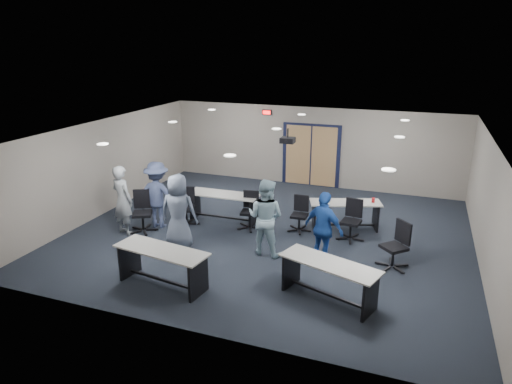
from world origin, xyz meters
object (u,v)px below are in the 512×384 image
(person_back, at_px, (158,195))
(table_back_left, at_px, (224,202))
(table_front_left, at_px, (162,261))
(chair_loose_left, at_px, (142,212))
(chair_loose_right, at_px, (394,246))
(table_front_right, at_px, (329,275))
(chair_back_b, at_px, (250,211))
(chair_back_a, at_px, (186,207))
(person_lightblue, at_px, (266,217))
(table_back_right, at_px, (345,210))
(person_gray, at_px, (123,200))
(chair_back_d, at_px, (351,220))
(chair_back_c, at_px, (299,214))
(person_navy, at_px, (324,229))
(person_plaid, at_px, (178,211))

(person_back, bearing_deg, table_back_left, -154.02)
(table_front_left, bearing_deg, chair_loose_left, 139.34)
(table_back_left, bearing_deg, chair_loose_right, -16.56)
(table_front_right, bearing_deg, chair_loose_right, 77.74)
(table_back_left, distance_m, chair_back_b, 0.91)
(chair_back_a, xyz_separation_m, chair_loose_right, (5.48, -0.64, 0.02))
(table_front_left, bearing_deg, chair_back_a, 118.17)
(table_front_right, relative_size, chair_back_b, 2.05)
(person_lightblue, bearing_deg, person_back, -3.15)
(table_front_right, bearing_deg, chair_loose_left, -178.48)
(table_back_right, distance_m, chair_back_b, 2.54)
(table_front_right, relative_size, person_gray, 1.13)
(chair_loose_left, bearing_deg, chair_back_d, -11.15)
(chair_back_c, bearing_deg, table_front_right, -66.99)
(person_navy, bearing_deg, chair_back_d, -79.97)
(chair_back_a, bearing_deg, person_gray, -157.00)
(chair_back_d, distance_m, person_back, 5.09)
(chair_back_a, xyz_separation_m, person_plaid, (0.50, -1.26, 0.40))
(chair_back_a, height_order, person_plaid, person_plaid)
(chair_back_c, bearing_deg, person_lightblue, -106.11)
(table_back_right, xyz_separation_m, chair_loose_left, (-4.95, -2.03, 0.02))
(table_back_right, xyz_separation_m, chair_back_c, (-1.09, -0.59, -0.05))
(table_back_left, bearing_deg, table_front_left, -87.27)
(chair_loose_left, bearing_deg, table_back_right, -3.45)
(chair_loose_left, bearing_deg, chair_back_c, -5.22)
(table_front_left, relative_size, chair_back_b, 2.07)
(chair_back_c, bearing_deg, table_back_left, 179.26)
(chair_loose_right, bearing_deg, person_plaid, -128.08)
(table_back_left, relative_size, person_lightblue, 1.08)
(person_plaid, relative_size, person_navy, 1.08)
(chair_back_c, bearing_deg, chair_back_d, -5.12)
(person_lightblue, bearing_deg, person_plaid, 16.25)
(chair_back_b, relative_size, person_back, 0.56)
(chair_back_d, relative_size, person_navy, 0.61)
(chair_back_d, distance_m, chair_loose_right, 1.64)
(chair_loose_left, relative_size, person_gray, 0.60)
(table_back_right, relative_size, chair_back_a, 1.89)
(person_navy, relative_size, person_back, 0.94)
(table_front_right, bearing_deg, person_plaid, -177.87)
(table_front_left, relative_size, person_plaid, 1.13)
(chair_back_d, bearing_deg, person_lightblue, -132.52)
(chair_loose_left, distance_m, person_navy, 4.84)
(chair_loose_right, bearing_deg, chair_back_a, -141.88)
(table_front_left, distance_m, person_plaid, 1.92)
(chair_back_a, distance_m, chair_back_c, 3.07)
(chair_back_d, relative_size, person_gray, 0.57)
(person_back, bearing_deg, chair_back_d, -176.87)
(table_back_left, height_order, person_gray, person_gray)
(table_back_right, bearing_deg, chair_back_c, -170.28)
(chair_back_b, xyz_separation_m, person_back, (-2.35, -0.71, 0.40))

